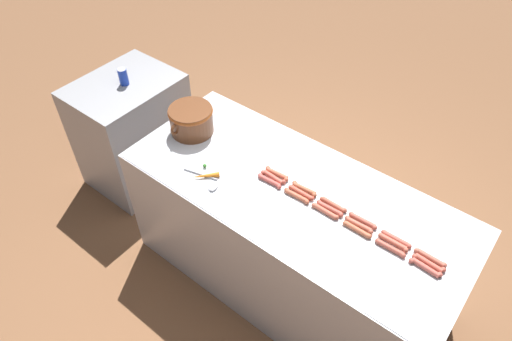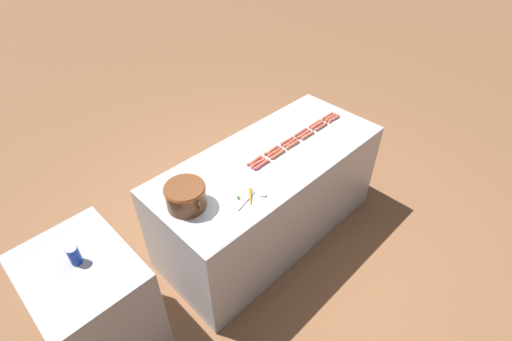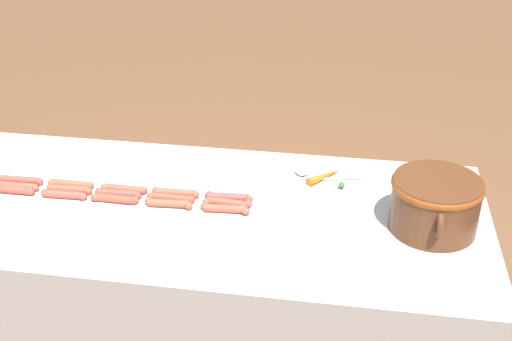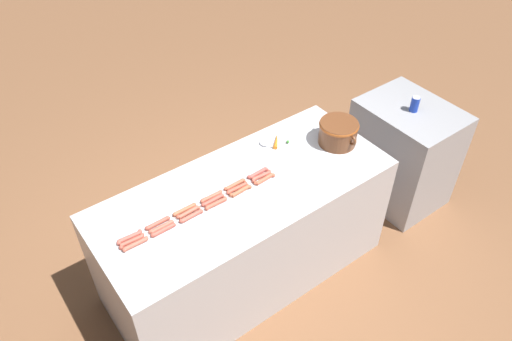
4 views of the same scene
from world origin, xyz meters
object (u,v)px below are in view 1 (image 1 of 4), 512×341
hot_dog_5 (270,181)px  hot_dog_2 (357,230)px  hot_dog_0 (425,268)px  hot_dog_12 (430,258)px  hot_dog_4 (297,196)px  hot_dog_11 (273,177)px  hot_dog_6 (429,263)px  hot_dog_10 (301,193)px  hot_dog_8 (359,225)px  hot_dog_14 (363,221)px  bean_pot (191,119)px  serving_spoon (209,183)px  hot_dog_3 (325,211)px  hot_dog_15 (333,205)px  hot_dog_16 (304,189)px  carrot (205,175)px  back_cabinet (133,132)px  hot_dog_1 (390,248)px  hot_dog_13 (396,239)px  hot_dog_17 (277,174)px  hot_dog_9 (330,209)px  hot_dog_7 (393,243)px

hot_dog_5 → hot_dog_2: bearing=-89.9°
hot_dog_0 → hot_dog_12: same height
hot_dog_4 → hot_dog_11: bearing=79.2°
hot_dog_6 → hot_dog_10: 0.75m
hot_dog_8 → hot_dog_14: size_ratio=1.00×
bean_pot → serving_spoon: size_ratio=1.32×
serving_spoon → hot_dog_3: bearing=-70.7°
hot_dog_0 → serving_spoon: (-0.22, 1.21, -0.01)m
hot_dog_6 → hot_dog_12: 0.04m
bean_pot → hot_dog_14: bearing=-89.5°
hot_dog_14 → hot_dog_15: bearing=90.3°
hot_dog_8 → bean_pot: bean_pot is taller
hot_dog_16 → carrot: size_ratio=1.15×
carrot → back_cabinet: bearing=74.1°
hot_dog_1 → hot_dog_13: bearing=1.1°
hot_dog_0 → bean_pot: (0.06, 1.62, 0.09)m
hot_dog_0 → hot_dog_1: 0.19m
hot_dog_10 → hot_dog_17: size_ratio=1.00×
hot_dog_8 → hot_dog_16: 0.37m
hot_dog_1 → hot_dog_9: (0.03, 0.38, 0.00)m
hot_dog_4 → hot_dog_8: size_ratio=1.00×
hot_dog_2 → hot_dog_4: bearing=90.0°
hot_dog_0 → hot_dog_7: 0.19m
hot_dog_10 → hot_dog_1: bearing=-93.5°
hot_dog_1 → hot_dog_4: (-0.00, 0.57, 0.00)m
hot_dog_13 → hot_dog_15: 0.38m
back_cabinet → hot_dog_2: (-0.12, -2.02, 0.46)m
hot_dog_6 → hot_dog_8: bearing=90.1°
hot_dog_3 → hot_dog_4: size_ratio=1.00×
hot_dog_9 → serving_spoon: 0.70m
hot_dog_0 → hot_dog_5: (-0.00, 0.94, 0.00)m
bean_pot → serving_spoon: 0.50m
hot_dog_10 → hot_dog_16: size_ratio=1.00×
hot_dog_6 → hot_dog_9: same height
hot_dog_0 → hot_dog_15: 0.57m
bean_pot → serving_spoon: bearing=-125.2°
hot_dog_0 → hot_dog_17: same height
hot_dog_10 → bean_pot: size_ratio=0.47×
hot_dog_7 → hot_dog_3: bearing=95.3°
back_cabinet → serving_spoon: (-0.34, -1.18, 0.46)m
hot_dog_2 → bean_pot: (0.06, 1.24, 0.09)m
hot_dog_6 → serving_spoon: hot_dog_6 is taller
hot_dog_12 → hot_dog_16: size_ratio=1.00×
hot_dog_10 → bean_pot: (0.03, 0.87, 0.09)m
hot_dog_5 → hot_dog_13: 0.76m
hot_dog_0 → hot_dog_13: size_ratio=1.00×
hot_dog_1 → hot_dog_4: bearing=90.1°
hot_dog_8 → hot_dog_13: same height
hot_dog_16 → hot_dog_11: bearing=100.2°
hot_dog_12 → hot_dog_10: bearing=92.6°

